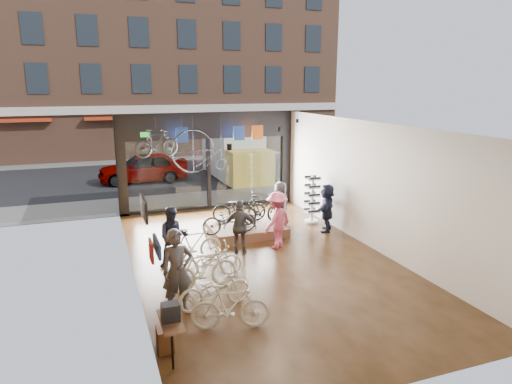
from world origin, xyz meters
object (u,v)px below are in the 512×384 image
floor_bike_4 (209,261)px  floor_bike_2 (215,289)px  box_truck (238,155)px  customer_3 (277,220)px  customer_1 (174,237)px  customer_4 (280,204)px  street_car (143,167)px  customer_5 (327,208)px  floor_bike_1 (230,307)px  floor_bike_5 (193,244)px  customer_0 (177,271)px  display_bike_left (229,219)px  sunglasses_rack (312,199)px  penny_farthing (202,152)px  floor_bike_3 (203,269)px  customer_2 (240,227)px  display_bike_mid (262,209)px  display_platform (246,229)px  display_bike_right (239,208)px  hung_bike (156,143)px

floor_bike_4 → floor_bike_2: bearing=172.8°
box_truck → customer_3: 10.43m
customer_1 → customer_4: 4.79m
street_car → customer_5: 11.38m
floor_bike_1 → floor_bike_2: (-0.07, 0.98, -0.04)m
floor_bike_5 → customer_0: customer_0 is taller
floor_bike_5 → customer_4: customer_4 is taller
street_car → display_bike_left: size_ratio=2.53×
floor_bike_1 → sunglasses_rack: 7.76m
floor_bike_1 → penny_farthing: 8.17m
floor_bike_3 → customer_2: bearing=-47.4°
floor_bike_5 → display_bike_mid: (2.70, 1.72, 0.32)m
floor_bike_3 → display_bike_mid: (2.86, 3.61, 0.28)m
floor_bike_2 → customer_3: (2.76, 3.09, 0.43)m
box_truck → customer_1: bearing=-116.1°
display_platform → display_bike_left: display_bike_left is taller
customer_3 → sunglasses_rack: 2.92m
customer_5 → customer_1: bearing=-40.4°
display_bike_right → customer_5: bearing=-101.8°
penny_farthing → floor_bike_5: bearing=-107.5°
floor_bike_1 → display_bike_right: display_bike_right is taller
box_truck → floor_bike_3: bearing=-111.3°
customer_5 → hung_bike: (-5.23, 2.47, 2.11)m
floor_bike_5 → customer_3: 2.65m
floor_bike_3 → floor_bike_4: (0.31, 0.65, -0.08)m
floor_bike_2 → floor_bike_5: bearing=-9.2°
display_platform → display_bike_left: (-0.77, -0.63, 0.61)m
hung_bike → street_car: bearing=-20.0°
floor_bike_1 → floor_bike_2: 0.99m
floor_bike_4 → customer_4: size_ratio=1.07×
display_bike_mid → customer_0: bearing=138.6°
display_bike_mid → display_bike_right: 0.84m
street_car → floor_bike_3: size_ratio=2.52×
box_truck → floor_bike_3: 13.25m
display_platform → customer_4: bearing=16.7°
customer_4 → floor_bike_1: bearing=39.7°
floor_bike_5 → display_platform: floor_bike_5 is taller
street_car → floor_bike_3: bearing=-0.4°
floor_bike_2 → penny_farthing: 7.26m
floor_bike_4 → display_bike_right: size_ratio=0.93×
floor_bike_5 → penny_farthing: size_ratio=0.83×
display_bike_right → box_truck: bearing=-6.5°
floor_bike_4 → sunglasses_rack: size_ratio=0.99×
customer_2 → penny_farthing: size_ratio=0.84×
display_bike_left → customer_1: customer_1 is taller
street_car → sunglasses_rack: bearing=27.7°
customer_0 → customer_1: customer_0 is taller
street_car → customer_1: (-0.50, -11.64, 0.09)m
display_platform → penny_farthing: size_ratio=1.23×
display_bike_mid → display_platform: bearing=81.7°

